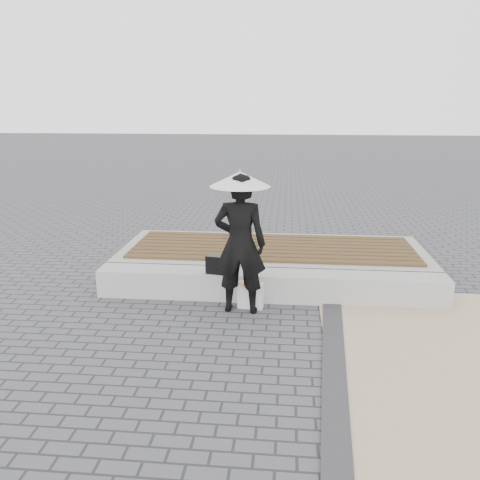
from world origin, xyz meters
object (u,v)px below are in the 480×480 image
Objects in this scene: seating_ledge at (270,285)px; handbag at (219,265)px; woman at (240,244)px; canvas_tote at (251,295)px; parasol at (240,179)px.

handbag reaches higher than seating_ledge.
canvas_tote is (0.14, 0.11, -0.76)m from woman.
woman reaches higher than seating_ledge.
woman is (-0.38, -0.49, 0.74)m from seating_ledge.
seating_ledge is at bearing -125.96° from woman.
seating_ledge is 5.01× the size of parasol.
handbag is (-0.71, -0.14, 0.33)m from seating_ledge.
woman is 1.89× the size of parasol.
woman is at bearing -35.35° from handbag.
seating_ledge is at bearing 22.17° from handbag.
seating_ledge is 13.72× the size of canvas_tote.
handbag is at bearing 133.49° from parasol.
handbag is 0.63m from canvas_tote.
canvas_tote is at bearing -15.66° from handbag.
woman is 0.78m from canvas_tote.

